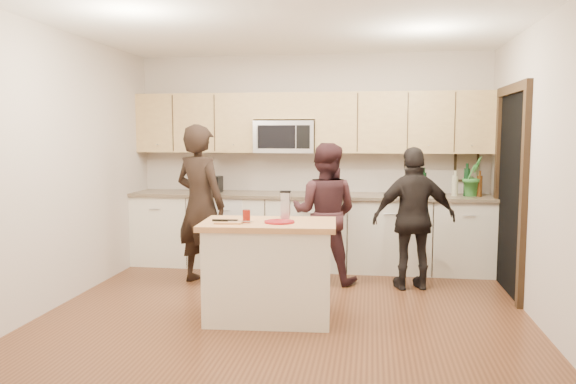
# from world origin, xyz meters

# --- Properties ---
(floor) EXTENTS (4.50, 4.50, 0.00)m
(floor) POSITION_xyz_m (0.00, 0.00, 0.00)
(floor) COLOR brown
(floor) RESTS_ON ground
(room_shell) EXTENTS (4.52, 4.02, 2.71)m
(room_shell) POSITION_xyz_m (0.00, 0.00, 1.73)
(room_shell) COLOR #BAAC9E
(room_shell) RESTS_ON ground
(back_cabinetry) EXTENTS (4.50, 0.66, 0.94)m
(back_cabinetry) POSITION_xyz_m (0.00, 1.69, 0.47)
(back_cabinetry) COLOR silver
(back_cabinetry) RESTS_ON ground
(upper_cabinetry) EXTENTS (4.50, 0.33, 0.75)m
(upper_cabinetry) POSITION_xyz_m (0.03, 1.83, 1.84)
(upper_cabinetry) COLOR tan
(upper_cabinetry) RESTS_ON ground
(microwave) EXTENTS (0.76, 0.41, 0.40)m
(microwave) POSITION_xyz_m (-0.31, 1.80, 1.65)
(microwave) COLOR silver
(microwave) RESTS_ON ground
(doorway) EXTENTS (0.06, 1.25, 2.20)m
(doorway) POSITION_xyz_m (2.23, 0.90, 1.16)
(doorway) COLOR black
(doorway) RESTS_ON ground
(framed_picture) EXTENTS (0.30, 0.03, 0.38)m
(framed_picture) POSITION_xyz_m (1.95, 1.98, 1.28)
(framed_picture) COLOR black
(framed_picture) RESTS_ON ground
(dish_towel) EXTENTS (0.34, 0.60, 0.48)m
(dish_towel) POSITION_xyz_m (-0.95, 1.50, 0.80)
(dish_towel) COLOR white
(dish_towel) RESTS_ON ground
(island) EXTENTS (1.24, 0.78, 0.90)m
(island) POSITION_xyz_m (-0.13, -0.36, 0.45)
(island) COLOR silver
(island) RESTS_ON ground
(red_plate) EXTENTS (0.27, 0.27, 0.02)m
(red_plate) POSITION_xyz_m (-0.02, -0.41, 0.91)
(red_plate) COLOR maroon
(red_plate) RESTS_ON island
(box_grater) EXTENTS (0.10, 0.06, 0.25)m
(box_grater) POSITION_xyz_m (0.01, -0.26, 1.05)
(box_grater) COLOR silver
(box_grater) RESTS_ON red_plate
(drink_glass) EXTENTS (0.07, 0.07, 0.11)m
(drink_glass) POSITION_xyz_m (-0.32, -0.43, 0.96)
(drink_glass) COLOR maroon
(drink_glass) RESTS_ON island
(cutting_board) EXTENTS (0.25, 0.18, 0.02)m
(cutting_board) POSITION_xyz_m (-0.46, -0.51, 0.91)
(cutting_board) COLOR tan
(cutting_board) RESTS_ON island
(tongs) EXTENTS (0.23, 0.04, 0.02)m
(tongs) POSITION_xyz_m (-0.49, -0.52, 0.93)
(tongs) COLOR black
(tongs) RESTS_ON cutting_board
(knife) EXTENTS (0.21, 0.04, 0.01)m
(knife) POSITION_xyz_m (-0.35, -0.52, 0.92)
(knife) COLOR silver
(knife) RESTS_ON cutting_board
(toaster) EXTENTS (0.33, 0.24, 0.21)m
(toaster) POSITION_xyz_m (-1.29, 1.67, 1.04)
(toaster) COLOR black
(toaster) RESTS_ON back_cabinetry
(bottle_cluster) EXTENTS (0.73, 0.24, 0.39)m
(bottle_cluster) POSITION_xyz_m (1.84, 1.74, 1.11)
(bottle_cluster) COLOR black
(bottle_cluster) RESTS_ON back_cabinetry
(orchid) EXTENTS (0.34, 0.34, 0.49)m
(orchid) POSITION_xyz_m (1.99, 1.72, 1.18)
(orchid) COLOR #337930
(orchid) RESTS_ON back_cabinetry
(woman_left) EXTENTS (0.77, 0.66, 1.79)m
(woman_left) POSITION_xyz_m (-1.12, 0.78, 0.90)
(woman_left) COLOR black
(woman_left) RESTS_ON ground
(woman_center) EXTENTS (0.85, 0.71, 1.59)m
(woman_center) POSITION_xyz_m (0.26, 1.02, 0.79)
(woman_center) COLOR #30181B
(woman_center) RESTS_ON ground
(woman_right) EXTENTS (0.97, 0.57, 1.55)m
(woman_right) POSITION_xyz_m (1.24, 0.87, 0.77)
(woman_right) COLOR black
(woman_right) RESTS_ON ground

